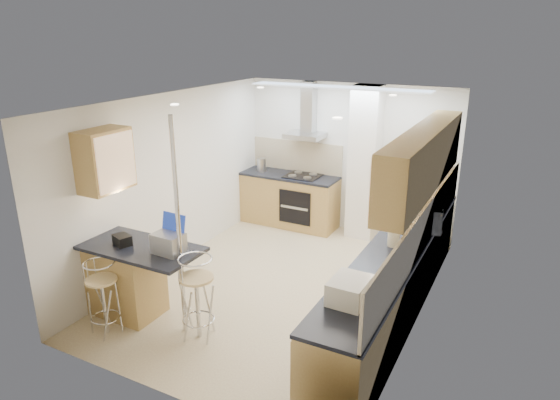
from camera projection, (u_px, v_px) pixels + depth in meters
The scene contains 16 objects.
ground at pixel (283, 286), 6.78m from camera, with size 4.80×4.80×0.00m, color tan.
room_shell at pixel (319, 173), 6.45m from camera, with size 3.64×4.84×2.51m.
right_counter at pixel (394, 280), 5.97m from camera, with size 0.63×4.40×0.92m.
back_counter at pixel (290, 200), 8.81m from camera, with size 1.70×0.63×0.92m.
peninsula at pixel (143, 282), 5.90m from camera, with size 1.47×0.72×0.94m.
microwave at pixel (425, 216), 6.29m from camera, with size 0.56×0.38×0.31m, color silver.
laptop at pixel (169, 243), 5.55m from camera, with size 0.33×0.25×0.23m, color #9B9EA3.
bag at pixel (122, 240), 5.77m from camera, with size 0.21×0.16×0.12m, color black.
bar_stool_near at pixel (103, 298), 5.60m from camera, with size 0.37×0.37×0.90m, color tan, non-canonical shape.
bar_stool_end at pixel (197, 298), 5.51m from camera, with size 0.40×0.40×0.99m, color tan, non-canonical shape.
jar_a at pixel (423, 214), 6.51m from camera, with size 0.12×0.12×0.20m, color beige.
jar_b at pixel (431, 209), 6.81m from camera, with size 0.11×0.11×0.14m, color beige.
jar_c at pixel (394, 238), 5.78m from camera, with size 0.14×0.14×0.19m, color #AFA98C.
jar_d at pixel (405, 253), 5.46m from camera, with size 0.10×0.10×0.13m, color silver.
bread_bin at pixel (349, 290), 4.60m from camera, with size 0.33×0.42×0.22m, color beige.
kettle at pixel (262, 165), 8.83m from camera, with size 0.16×0.16×0.24m, color #ACAEB1.
Camera 1 is at (2.74, -5.37, 3.31)m, focal length 32.00 mm.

